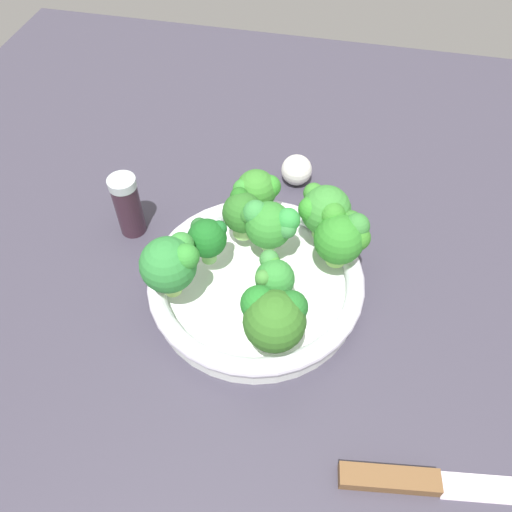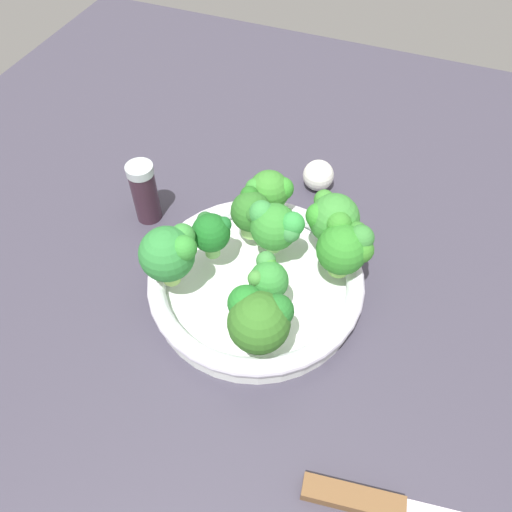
% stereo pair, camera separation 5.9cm
% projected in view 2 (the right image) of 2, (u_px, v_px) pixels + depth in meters
% --- Properties ---
extents(ground_plane, '(1.30, 1.30, 0.03)m').
position_uv_depth(ground_plane, '(275.00, 309.00, 0.64)').
color(ground_plane, '#3C3947').
extents(bowl, '(0.26, 0.26, 0.04)m').
position_uv_depth(bowl, '(256.00, 282.00, 0.63)').
color(bowl, white).
rests_on(bowl, ground_plane).
extents(broccoli_floret_0, '(0.06, 0.05, 0.06)m').
position_uv_depth(broccoli_floret_0, '(269.00, 191.00, 0.65)').
color(broccoli_floret_0, '#90CD6C').
rests_on(broccoli_floret_0, bowl).
extents(broccoli_floret_1, '(0.07, 0.06, 0.07)m').
position_uv_depth(broccoli_floret_1, '(275.00, 226.00, 0.61)').
color(broccoli_floret_1, '#86BE66').
rests_on(broccoli_floret_1, bowl).
extents(broccoli_floret_2, '(0.07, 0.07, 0.08)m').
position_uv_depth(broccoli_floret_2, '(170.00, 253.00, 0.57)').
color(broccoli_floret_2, '#A1D064').
rests_on(broccoli_floret_2, bowl).
extents(broccoli_floret_3, '(0.05, 0.05, 0.06)m').
position_uv_depth(broccoli_floret_3, '(211.00, 232.00, 0.60)').
color(broccoli_floret_3, '#7BBB5F').
rests_on(broccoli_floret_3, bowl).
extents(broccoli_floret_4, '(0.05, 0.05, 0.06)m').
position_uv_depth(broccoli_floret_4, '(251.00, 212.00, 0.63)').
color(broccoli_floret_4, '#93C76C').
rests_on(broccoli_floret_4, bowl).
extents(broccoli_floret_5, '(0.07, 0.06, 0.08)m').
position_uv_depth(broccoli_floret_5, '(259.00, 319.00, 0.51)').
color(broccoli_floret_5, '#92CB75').
rests_on(broccoli_floret_5, bowl).
extents(broccoli_floret_6, '(0.04, 0.05, 0.06)m').
position_uv_depth(broccoli_floret_6, '(265.00, 279.00, 0.56)').
color(broccoli_floret_6, '#82BA60').
rests_on(broccoli_floret_6, bowl).
extents(broccoli_floret_7, '(0.06, 0.06, 0.07)m').
position_uv_depth(broccoli_floret_7, '(332.00, 219.00, 0.61)').
color(broccoli_floret_7, '#8ABF62').
rests_on(broccoli_floret_7, bowl).
extents(broccoli_floret_8, '(0.06, 0.06, 0.07)m').
position_uv_depth(broccoli_floret_8, '(346.00, 248.00, 0.58)').
color(broccoli_floret_8, '#85C253').
rests_on(broccoli_floret_8, bowl).
extents(knife, '(0.27, 0.06, 0.01)m').
position_uv_depth(knife, '(404.00, 511.00, 0.48)').
color(knife, silver).
rests_on(knife, ground_plane).
extents(garlic_bulb, '(0.04, 0.04, 0.04)m').
position_uv_depth(garlic_bulb, '(318.00, 175.00, 0.75)').
color(garlic_bulb, white).
rests_on(garlic_bulb, ground_plane).
extents(pepper_shaker, '(0.04, 0.04, 0.09)m').
position_uv_depth(pepper_shaker, '(145.00, 192.00, 0.69)').
color(pepper_shaker, '#37212D').
rests_on(pepper_shaker, ground_plane).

